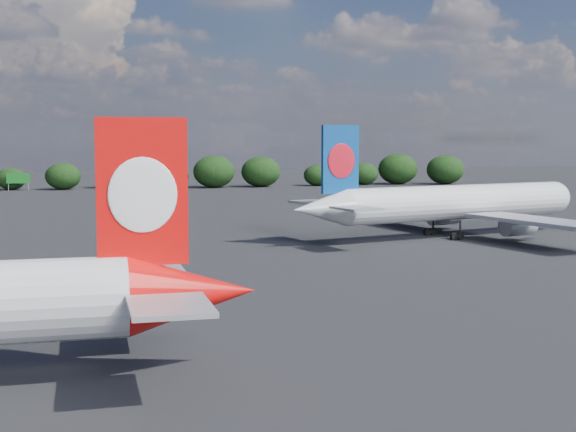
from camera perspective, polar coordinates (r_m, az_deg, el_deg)
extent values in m
plane|color=black|center=(104.36, -14.73, -2.10)|extent=(500.00, 500.00, 0.00)
cone|color=red|center=(46.75, -6.80, -5.47)|extent=(7.50, 4.79, 4.62)
cube|color=red|center=(45.71, -10.33, 1.71)|extent=(5.09, 0.58, 8.32)
ellipsoid|color=white|center=(45.45, -10.30, 1.48)|extent=(3.89, 0.27, 4.25)
ellipsoid|color=white|center=(46.00, -10.35, 1.53)|extent=(3.89, 0.27, 4.25)
cube|color=#94969B|center=(41.51, -8.40, -6.37)|extent=(4.29, 5.64, 0.28)
cube|color=#94969B|center=(51.47, -9.61, -4.08)|extent=(4.29, 5.64, 0.28)
cylinder|color=silver|center=(112.86, 11.98, 0.97)|extent=(36.34, 14.09, 4.78)
sphere|color=silver|center=(125.35, 18.34, 1.25)|extent=(5.86, 5.86, 4.78)
cone|color=silver|center=(100.10, 2.32, 0.52)|extent=(8.63, 6.61, 4.78)
cube|color=navy|center=(101.25, 3.74, 4.04)|extent=(5.20, 1.83, 8.61)
ellipsoid|color=red|center=(101.01, 3.82, 3.93)|extent=(3.93, 1.23, 4.40)
ellipsoid|color=red|center=(101.49, 3.65, 3.94)|extent=(3.93, 1.23, 4.40)
cube|color=#94969B|center=(96.62, 4.89, 0.55)|extent=(5.65, 6.66, 0.29)
cube|color=#94969B|center=(105.56, 1.76, 0.99)|extent=(5.65, 6.66, 0.29)
cube|color=#94969B|center=(105.21, 17.14, -0.32)|extent=(10.99, 20.09, 0.53)
cube|color=#94969B|center=(123.85, 8.93, 0.70)|extent=(10.99, 20.09, 0.53)
cylinder|color=#94969B|center=(110.05, 16.05, -0.69)|extent=(5.29, 3.74, 2.58)
cube|color=#94969B|center=(109.98, 16.06, -0.35)|extent=(2.11, 0.83, 1.15)
cylinder|color=#94969B|center=(121.40, 11.01, -0.02)|extent=(5.29, 3.74, 2.58)
cube|color=#94969B|center=(121.34, 11.01, 0.30)|extent=(2.11, 0.83, 1.15)
cylinder|color=black|center=(109.76, 12.15, -0.92)|extent=(0.33, 0.33, 2.39)
cylinder|color=black|center=(109.87, 12.14, -1.39)|extent=(1.13, 0.69, 1.05)
cylinder|color=black|center=(109.19, 11.72, -1.42)|extent=(1.13, 0.69, 1.05)
cylinder|color=black|center=(114.16, 10.29, -0.64)|extent=(0.33, 0.33, 2.39)
cylinder|color=black|center=(114.26, 10.28, -1.09)|extent=(1.13, 0.69, 1.05)
cylinder|color=black|center=(113.61, 9.86, -1.12)|extent=(1.13, 0.69, 1.05)
cylinder|color=black|center=(122.89, 17.07, -0.38)|extent=(0.28, 0.28, 2.39)
cylinder|color=black|center=(122.99, 17.06, -0.83)|extent=(0.92, 0.55, 0.86)
cube|color=#125C18|center=(220.69, -18.64, 2.55)|extent=(6.00, 0.30, 2.60)
cylinder|color=#96989E|center=(221.05, -19.26, 1.97)|extent=(0.20, 0.20, 2.00)
cylinder|color=#96989E|center=(220.58, -17.97, 2.00)|extent=(0.20, 0.20, 2.00)
cube|color=gold|center=(225.82, -10.89, 3.01)|extent=(5.00, 0.30, 3.00)
cylinder|color=#96989E|center=(225.95, -10.88, 2.31)|extent=(0.30, 0.30, 2.50)
ellipsoid|color=black|center=(224.56, -19.08, 2.52)|extent=(7.61, 6.44, 5.86)
ellipsoid|color=black|center=(221.15, -15.71, 2.74)|extent=(9.30, 7.87, 7.15)
ellipsoid|color=black|center=(225.47, -12.20, 2.99)|extent=(10.49, 8.88, 8.07)
ellipsoid|color=black|center=(225.88, -8.11, 2.84)|extent=(8.20, 6.94, 6.30)
ellipsoid|color=black|center=(222.40, -5.28, 3.16)|extent=(11.59, 9.80, 8.91)
ellipsoid|color=black|center=(225.54, -1.94, 3.17)|extent=(11.15, 9.44, 8.58)
ellipsoid|color=black|center=(230.62, 2.08, 2.91)|extent=(7.88, 6.67, 6.06)
ellipsoid|color=black|center=(237.16, 5.42, 3.01)|extent=(8.41, 7.12, 6.47)
ellipsoid|color=black|center=(240.87, 7.83, 3.34)|extent=(11.89, 10.06, 9.15)
ellipsoid|color=black|center=(242.99, 11.12, 3.26)|extent=(11.32, 9.58, 8.71)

